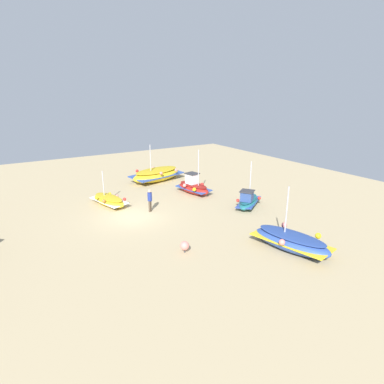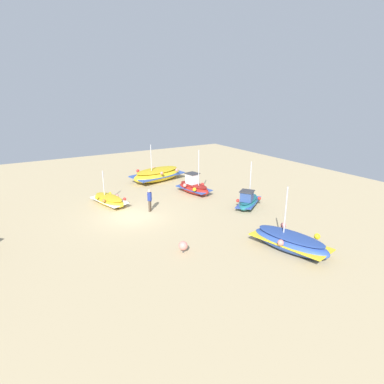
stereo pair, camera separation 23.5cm
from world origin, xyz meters
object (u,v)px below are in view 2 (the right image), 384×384
Objects in this scene: fishing_boat_4 at (157,175)px; person_walking at (150,199)px; fishing_boat_3 at (193,187)px; fishing_boat_1 at (248,201)px; fishing_boat_2 at (290,242)px; mooring_buoy_0 at (183,246)px; fishing_boat_0 at (109,200)px.

person_walking is (-7.40, 4.13, 0.33)m from fishing_boat_4.
fishing_boat_3 reaches higher than person_walking.
fishing_boat_4 is at bearing -110.29° from fishing_boat_1.
fishing_boat_2 is 7.12× the size of mooring_buoy_0.
fishing_boat_4 reaches higher than fishing_boat_1.
fishing_boat_1 is at bearing -149.03° from person_walking.
fishing_boat_3 reaches higher than fishing_boat_4.
person_walking is (3.00, 6.73, 0.48)m from fishing_boat_1.
fishing_boat_4 is 15.05m from mooring_buoy_0.
fishing_boat_1 is 0.60× the size of fishing_boat_4.
person_walking is 2.51× the size of mooring_buoy_0.
fishing_boat_1 reaches higher than person_walking.
fishing_boat_4 is at bearing -20.19° from mooring_buoy_0.
fishing_boat_2 is at bearing -118.42° from mooring_buoy_0.
fishing_boat_1 is 7.39m from person_walking.
fishing_boat_3 is at bearing -105.51° from fishing_boat_1.
fishing_boat_3 is at bearing -34.56° from mooring_buoy_0.
person_walking is at bearing 101.67° from fishing_boat_3.
fishing_boat_1 is 8.64m from mooring_buoy_0.
fishing_boat_4 is (4.40, -6.22, 0.26)m from fishing_boat_0.
fishing_boat_0 is 7.62m from fishing_boat_4.
fishing_boat_3 is at bearing 68.47° from fishing_boat_0.
fishing_boat_0 is at bearing -0.12° from person_walking.
mooring_buoy_0 is at bearing 134.50° from fishing_boat_3.
fishing_boat_1 is 5.27× the size of mooring_buoy_0.
fishing_boat_4 reaches higher than mooring_buoy_0.
fishing_boat_0 is at bearing 6.04° from mooring_buoy_0.
mooring_buoy_0 is (-8.80, 6.06, -0.17)m from fishing_boat_3.
fishing_boat_3 reaches higher than fishing_boat_2.
fishing_boat_1 is 7.03m from fishing_boat_2.
mooring_buoy_0 is (-6.72, 1.06, -0.55)m from person_walking.
fishing_boat_2 reaches higher than person_walking.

